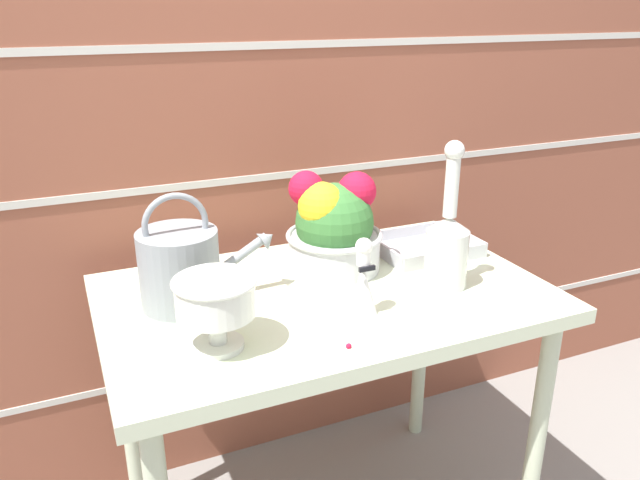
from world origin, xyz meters
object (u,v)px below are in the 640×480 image
at_px(watering_can, 181,266).
at_px(glass_decanter, 447,243).
at_px(flower_planter, 333,227).
at_px(crystal_pedestal_bowl, 215,301).
at_px(figurine_vase, 363,284).
at_px(wire_tray, 425,248).

distance_m(watering_can, glass_decanter, 0.62).
bearing_deg(flower_planter, crystal_pedestal_bowl, -144.68).
height_order(watering_can, crystal_pedestal_bowl, watering_can).
height_order(watering_can, flower_planter, watering_can).
height_order(crystal_pedestal_bowl, figurine_vase, figurine_vase).
bearing_deg(crystal_pedestal_bowl, figurine_vase, 1.83).
relative_size(crystal_pedestal_bowl, figurine_vase, 0.92).
distance_m(watering_can, wire_tray, 0.69).
bearing_deg(wire_tray, figurine_vase, -141.51).
bearing_deg(wire_tray, flower_planter, -178.70).
bearing_deg(crystal_pedestal_bowl, flower_planter, 35.32).
bearing_deg(watering_can, figurine_vase, -30.79).
relative_size(glass_decanter, wire_tray, 1.34).
bearing_deg(figurine_vase, flower_planter, 79.67).
xyz_separation_m(watering_can, wire_tray, (0.68, 0.05, -0.08)).
bearing_deg(wire_tray, watering_can, -175.54).
bearing_deg(crystal_pedestal_bowl, glass_decanter, 6.33).
height_order(watering_can, figurine_vase, watering_can).
distance_m(figurine_vase, wire_tray, 0.43).
relative_size(flower_planter, figurine_vase, 1.44).
bearing_deg(figurine_vase, watering_can, 149.21).
bearing_deg(crystal_pedestal_bowl, wire_tray, 22.48).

